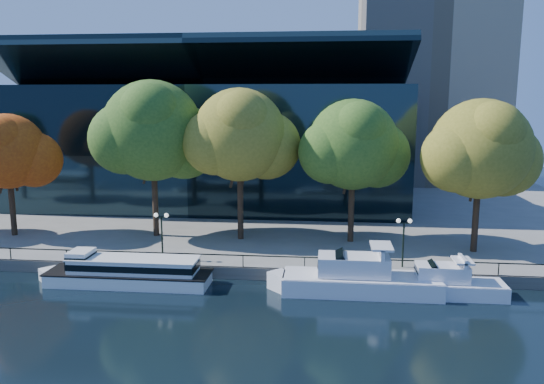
# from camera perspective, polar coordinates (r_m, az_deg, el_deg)

# --- Properties ---
(ground) EXTENTS (160.00, 160.00, 0.00)m
(ground) POSITION_cam_1_polar(r_m,az_deg,el_deg) (41.96, -10.70, -10.35)
(ground) COLOR black
(ground) RESTS_ON ground
(promenade) EXTENTS (90.00, 67.08, 1.00)m
(promenade) POSITION_cam_1_polar(r_m,az_deg,el_deg) (76.20, -2.94, -0.54)
(promenade) COLOR slate
(promenade) RESTS_ON ground
(railing) EXTENTS (88.20, 0.08, 0.99)m
(railing) POSITION_cam_1_polar(r_m,az_deg,el_deg) (44.30, -9.58, -6.57)
(railing) COLOR black
(railing) RESTS_ON promenade
(convention_building) EXTENTS (50.00, 24.57, 21.43)m
(convention_building) POSITION_cam_1_polar(r_m,az_deg,el_deg) (71.39, -6.76, 5.17)
(convention_building) COLOR black
(convention_building) RESTS_ON ground
(tour_boat) EXTENTS (14.14, 3.15, 2.68)m
(tour_boat) POSITION_cam_1_polar(r_m,az_deg,el_deg) (43.65, -15.59, -8.16)
(tour_boat) COLOR white
(tour_boat) RESTS_ON ground
(cruiser_near) EXTENTS (13.06, 3.36, 3.78)m
(cruiser_near) POSITION_cam_1_polar(r_m,az_deg,el_deg) (40.85, 8.83, -9.11)
(cruiser_near) COLOR silver
(cruiser_near) RESTS_ON ground
(cruiser_far) EXTENTS (9.35, 2.59, 3.06)m
(cruiser_far) POSITION_cam_1_polar(r_m,az_deg,el_deg) (41.79, 17.80, -9.34)
(cruiser_far) COLOR silver
(cruiser_far) RESTS_ON ground
(tree_1) EXTENTS (9.16, 7.51, 12.07)m
(tree_1) POSITION_cam_1_polar(r_m,az_deg,el_deg) (57.74, -26.46, 3.78)
(tree_1) COLOR black
(tree_1) RESTS_ON promenade
(tree_2) EXTENTS (12.16, 9.97, 15.28)m
(tree_2) POSITION_cam_1_polar(r_m,az_deg,el_deg) (52.60, -12.55, 6.23)
(tree_2) COLOR black
(tree_2) RESTS_ON promenade
(tree_3) EXTENTS (10.99, 9.01, 14.50)m
(tree_3) POSITION_cam_1_polar(r_m,az_deg,el_deg) (50.19, -3.30, 5.94)
(tree_3) COLOR black
(tree_3) RESTS_ON promenade
(tree_4) EXTENTS (10.53, 8.63, 13.48)m
(tree_4) POSITION_cam_1_polar(r_m,az_deg,el_deg) (49.84, 8.90, 4.85)
(tree_4) COLOR black
(tree_4) RESTS_ON promenade
(tree_5) EXTENTS (10.86, 8.90, 13.52)m
(tree_5) POSITION_cam_1_polar(r_m,az_deg,el_deg) (49.37, 21.71, 4.10)
(tree_5) COLOR black
(tree_5) RESTS_ON promenade
(lamp_1) EXTENTS (1.26, 0.36, 4.03)m
(lamp_1) POSITION_cam_1_polar(r_m,az_deg,el_deg) (45.53, -11.80, -3.53)
(lamp_1) COLOR black
(lamp_1) RESTS_ON promenade
(lamp_2) EXTENTS (1.26, 0.36, 4.03)m
(lamp_2) POSITION_cam_1_polar(r_m,az_deg,el_deg) (43.86, 13.99, -4.13)
(lamp_2) COLOR black
(lamp_2) RESTS_ON promenade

